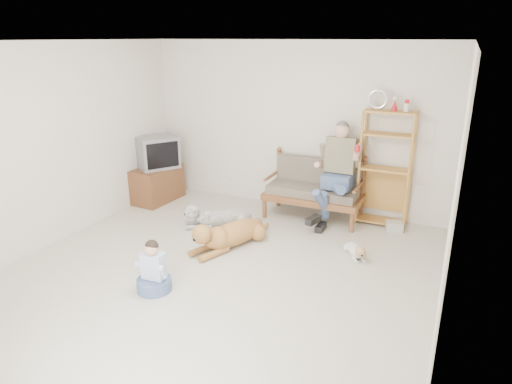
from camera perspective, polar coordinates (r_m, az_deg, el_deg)
The scene contains 16 objects.
floor at distance 5.59m, azimuth -5.46°, elevation -10.61°, with size 5.50×5.50×0.00m, color silver.
ceiling at distance 4.87m, azimuth -6.49°, elevation 18.27°, with size 5.50×5.50×0.00m, color white.
wall_back at distance 7.50m, azimuth 4.75°, elevation 8.11°, with size 5.00×5.00×0.00m, color beige.
wall_left at distance 6.65m, azimuth -24.98°, elevation 5.03°, with size 5.50×5.50×0.00m, color beige.
wall_right at distance 4.42m, azimuth 23.40°, elevation -1.10°, with size 5.50×5.50×0.00m, color beige.
loveseat at distance 7.24m, azimuth 7.33°, elevation 0.55°, with size 1.50×0.70×0.95m.
man at distance 6.90m, azimuth 9.70°, elevation 1.52°, with size 0.59×0.85×1.37m.
etagere at distance 7.05m, azimuth 15.84°, elevation 2.96°, with size 0.77×0.34×2.04m.
book_stack at distance 7.08m, azimuth 16.89°, elevation -4.13°, with size 0.24×0.17×0.15m, color silver.
tv_stand at distance 8.14m, azimuth -12.24°, elevation 0.98°, with size 0.56×0.93×0.60m.
crt_tv at distance 7.99m, azimuth -12.23°, elevation 4.89°, with size 0.79×0.82×0.54m.
wall_outlet at distance 8.24m, azimuth -3.69°, elevation 1.58°, with size 0.12×0.02×0.08m, color silver.
golden_retriever at distance 6.25m, azimuth -3.48°, elevation -5.30°, with size 0.72×1.44×0.46m.
shaggy_dog at distance 6.95m, azimuth -4.95°, elevation -3.11°, with size 1.05×0.80×0.37m.
terrier at distance 6.14m, azimuth 12.44°, elevation -7.18°, with size 0.36×0.52×0.22m.
child at distance 5.34m, azimuth -12.68°, elevation -9.78°, with size 0.39×0.39×0.62m.
Camera 1 is at (2.48, -4.19, 2.74)m, focal length 32.00 mm.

